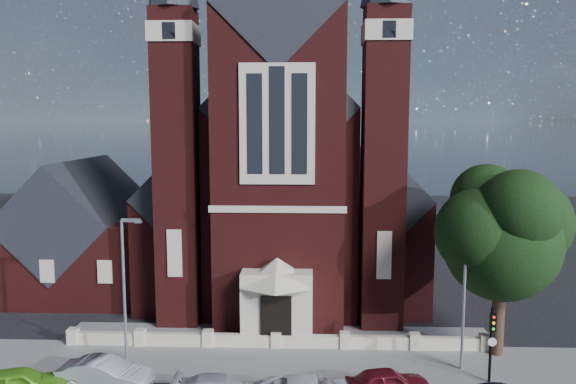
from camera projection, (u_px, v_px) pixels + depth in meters
name	position (u px, v px, depth m)	size (l,w,h in m)	color
ground	(283.00, 302.00, 41.11)	(120.00, 120.00, 0.00)	black
pavement_strip	(274.00, 363.00, 30.70)	(60.00, 5.00, 0.12)	slate
forecourt_paving	(278.00, 336.00, 34.66)	(26.00, 3.00, 0.14)	slate
forecourt_wall	(276.00, 349.00, 32.68)	(24.00, 0.40, 0.90)	beige
church	(287.00, 180.00, 47.95)	(20.01, 34.90, 29.20)	#491413
parish_hall	(82.00, 238.00, 44.20)	(12.00, 12.20, 10.24)	#491413
street_tree	(506.00, 236.00, 30.53)	(6.40, 6.60, 10.70)	black
street_lamp_left	(125.00, 283.00, 29.93)	(1.16, 0.22, 8.09)	gray
street_lamp_right	(466.00, 287.00, 29.23)	(1.16, 0.22, 8.09)	gray
traffic_signal	(492.00, 336.00, 27.89)	(0.28, 0.42, 4.00)	black
car_lime_van	(19.00, 384.00, 26.73)	(1.79, 4.44, 1.51)	#65B724
car_silver_a	(105.00, 375.00, 27.66)	(1.61, 4.63, 1.52)	#999CA0
car_dark_red	(388.00, 383.00, 26.91)	(1.65, 4.11, 1.40)	maroon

